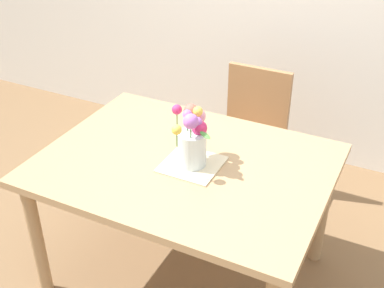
{
  "coord_description": "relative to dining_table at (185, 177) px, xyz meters",
  "views": [
    {
      "loc": [
        0.95,
        -1.82,
        2.11
      ],
      "look_at": [
        0.05,
        -0.01,
        0.88
      ],
      "focal_mm": 46.6,
      "sensor_mm": 36.0,
      "label": 1
    }
  ],
  "objects": [
    {
      "name": "dining_table",
      "position": [
        0.0,
        0.0,
        0.0
      ],
      "size": [
        1.41,
        1.07,
        0.76
      ],
      "color": "tan",
      "rests_on": "ground_plane"
    },
    {
      "name": "chair_far",
      "position": [
        0.03,
        0.87,
        -0.15
      ],
      "size": [
        0.42,
        0.42,
        0.9
      ],
      "rotation": [
        0.0,
        0.0,
        3.14
      ],
      "color": "#9E7047",
      "rests_on": "ground_plane"
    },
    {
      "name": "flower_vase",
      "position": [
        0.04,
        0.01,
        0.24
      ],
      "size": [
        0.26,
        0.29,
        0.29
      ],
      "color": "silver",
      "rests_on": "placemat"
    },
    {
      "name": "placemat",
      "position": [
        0.05,
        -0.01,
        0.1
      ],
      "size": [
        0.27,
        0.27,
        0.01
      ],
      "primitive_type": "cube",
      "color": "beige",
      "rests_on": "dining_table"
    },
    {
      "name": "ground_plane",
      "position": [
        0.0,
        0.0,
        -0.67
      ],
      "size": [
        12.0,
        12.0,
        0.0
      ],
      "primitive_type": "plane",
      "color": "brown"
    }
  ]
}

